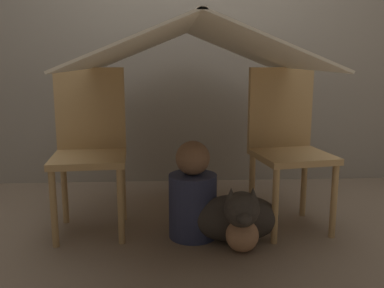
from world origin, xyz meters
TOP-DOWN VIEW (x-y plane):
  - ground_plane at (0.00, 0.00)m, footprint 8.80×8.80m
  - wall_back at (0.00, 1.18)m, footprint 7.00×0.05m
  - chair_left at (-0.58, 0.21)m, footprint 0.43×0.43m
  - chair_right at (0.56, 0.21)m, footprint 0.47×0.47m
  - sheet_canopy at (0.00, 0.13)m, footprint 1.16×1.51m
  - person_front at (-0.00, 0.05)m, footprint 0.27×0.27m
  - dog at (0.23, -0.08)m, footprint 0.47×0.40m
  - plush_toy at (0.25, -0.16)m, footprint 0.17×0.17m

SIDE VIEW (x-z plane):
  - ground_plane at x=0.00m, z-range 0.00..0.00m
  - plush_toy at x=0.25m, z-range -0.03..0.25m
  - dog at x=0.23m, z-range -0.02..0.34m
  - person_front at x=0.00m, z-range -0.04..0.51m
  - chair_left at x=-0.58m, z-range 0.04..0.98m
  - chair_right at x=0.56m, z-range 0.04..0.98m
  - sheet_canopy at x=0.00m, z-range 0.93..1.18m
  - wall_back at x=0.00m, z-range 0.00..2.50m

